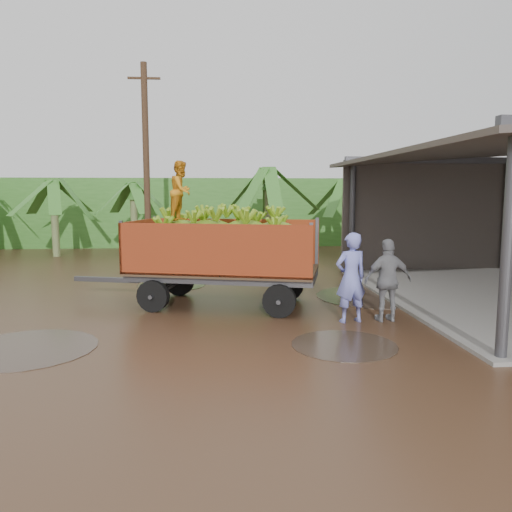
# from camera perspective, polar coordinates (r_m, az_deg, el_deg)

# --- Properties ---
(ground) EXTENTS (100.00, 100.00, 0.00)m
(ground) POSITION_cam_1_polar(r_m,az_deg,el_deg) (11.94, -6.73, -6.69)
(ground) COLOR black
(ground) RESTS_ON ground
(hedge_north) EXTENTS (22.00, 3.00, 3.60)m
(hedge_north) POSITION_cam_1_polar(r_m,az_deg,el_deg) (27.71, -9.92, 4.98)
(hedge_north) COLOR #2D661E
(hedge_north) RESTS_ON ground
(banana_trailer) EXTENTS (6.55, 3.40, 3.67)m
(banana_trailer) POSITION_cam_1_polar(r_m,az_deg,el_deg) (12.63, -3.73, 0.60)
(banana_trailer) COLOR #BE3E1B
(banana_trailer) RESTS_ON ground
(man_blue) EXTENTS (0.82, 0.63, 2.01)m
(man_blue) POSITION_cam_1_polar(r_m,az_deg,el_deg) (11.22, 10.79, -2.45)
(man_blue) COLOR #7177CF
(man_blue) RESTS_ON ground
(man_grey) EXTENTS (1.12, 0.54, 1.86)m
(man_grey) POSITION_cam_1_polar(r_m,az_deg,el_deg) (11.51, 14.85, -2.70)
(man_grey) COLOR gray
(man_grey) RESTS_ON ground
(utility_pole) EXTENTS (1.20, 0.24, 7.63)m
(utility_pole) POSITION_cam_1_polar(r_m,az_deg,el_deg) (19.57, -12.42, 10.05)
(utility_pole) COLOR #47301E
(utility_pole) RESTS_ON ground
(banana_plants) EXTENTS (25.05, 20.06, 4.12)m
(banana_plants) POSITION_cam_1_polar(r_m,az_deg,el_deg) (18.90, -20.60, 3.74)
(banana_plants) COLOR #2D661E
(banana_plants) RESTS_ON ground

